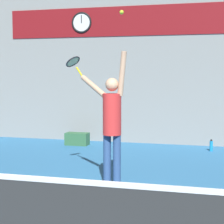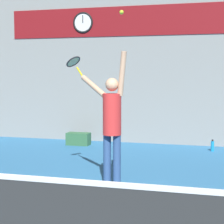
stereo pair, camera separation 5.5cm
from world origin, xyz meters
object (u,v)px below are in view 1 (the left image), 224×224
Objects in this scene: water_bottle at (211,146)px; equipment_bag at (77,139)px; scoreboard_clock at (82,23)px; tennis_racket at (74,63)px; tennis_ball at (122,12)px; tennis_player at (112,120)px.

water_bottle is 3.47m from equipment_bag.
water_bottle is at bearing -10.79° from scoreboard_clock.
tennis_racket is 3.84m from equipment_bag.
tennis_ball reaches higher than equipment_bag.
equipment_bag is (-1.92, 3.62, -0.96)m from tennis_player.
tennis_racket is at bearing -126.98° from water_bottle.
equipment_bag is (0.10, -0.71, -3.14)m from scoreboard_clock.
tennis_ball is 4.81m from water_bottle.
tennis_ball is at bearing -110.07° from water_bottle.
scoreboard_clock is 4.82m from water_bottle.
equipment_bag is (-1.08, 3.14, -1.92)m from tennis_racket.
tennis_ball is 0.11× the size of equipment_bag.
tennis_racket is at bearing 151.31° from tennis_ball.
water_bottle is at bearing 67.00° from tennis_player.
equipment_bag is at bearing -81.93° from scoreboard_clock.
tennis_player is 32.52× the size of tennis_ball.
scoreboard_clock is 3.22m from equipment_bag.
tennis_ball is 0.24× the size of water_bottle.
scoreboard_clock reaches higher than tennis_player.
tennis_ball reaches higher than water_bottle.
scoreboard_clock is at bearing 98.07° from equipment_bag.
tennis_ball is 5.04m from equipment_bag.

